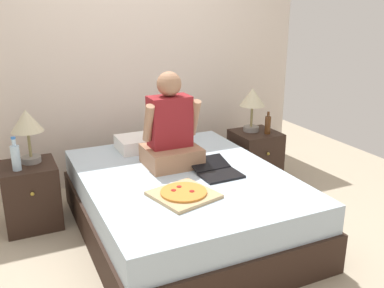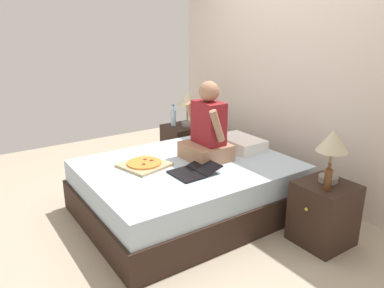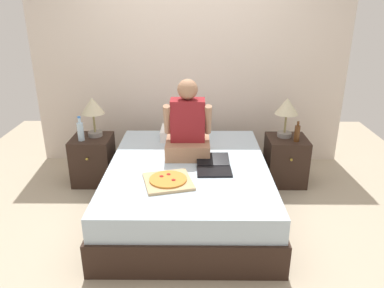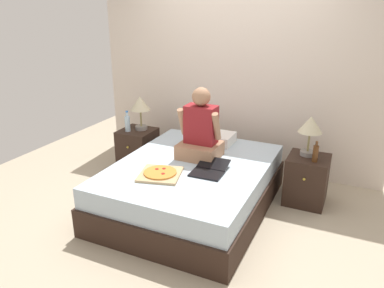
{
  "view_description": "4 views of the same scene",
  "coord_description": "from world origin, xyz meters",
  "views": [
    {
      "loc": [
        -1.27,
        -2.89,
        1.81
      ],
      "look_at": [
        0.02,
        -0.12,
        0.8
      ],
      "focal_mm": 40.0,
      "sensor_mm": 36.0,
      "label": 1
    },
    {
      "loc": [
        2.85,
        -1.88,
        1.83
      ],
      "look_at": [
        0.06,
        0.01,
        0.73
      ],
      "focal_mm": 35.0,
      "sensor_mm": 36.0,
      "label": 2
    },
    {
      "loc": [
        0.07,
        -3.3,
        2.03
      ],
      "look_at": [
        0.04,
        -0.2,
        0.81
      ],
      "focal_mm": 35.0,
      "sensor_mm": 36.0,
      "label": 3
    },
    {
      "loc": [
        1.54,
        -3.31,
        2.12
      ],
      "look_at": [
        0.12,
        -0.24,
        0.85
      ],
      "focal_mm": 35.0,
      "sensor_mm": 36.0,
      "label": 4
    }
  ],
  "objects": [
    {
      "name": "bed",
      "position": [
        0.0,
        0.0,
        0.26
      ],
      "size": [
        1.57,
        2.01,
        0.52
      ],
      "color": "black",
      "rests_on": "ground"
    },
    {
      "name": "lamp_on_left_nightstand",
      "position": [
        -1.07,
        0.71,
        0.87
      ],
      "size": [
        0.26,
        0.26,
        0.45
      ],
      "color": "gray",
      "rests_on": "nightstand_left"
    },
    {
      "name": "beer_bottle",
      "position": [
        1.18,
        0.56,
        0.64
      ],
      "size": [
        0.06,
        0.06,
        0.23
      ],
      "color": "#512D14",
      "rests_on": "nightstand_right"
    },
    {
      "name": "lamp_on_right_nightstand",
      "position": [
        1.08,
        0.71,
        0.87
      ],
      "size": [
        0.26,
        0.26,
        0.45
      ],
      "color": "gray",
      "rests_on": "nightstand_right"
    },
    {
      "name": "water_bottle",
      "position": [
        -1.19,
        0.57,
        0.66
      ],
      "size": [
        0.07,
        0.07,
        0.28
      ],
      "color": "silver",
      "rests_on": "nightstand_left"
    },
    {
      "name": "ground_plane",
      "position": [
        0.0,
        0.0,
        0.0
      ],
      "size": [
        5.87,
        5.87,
        0.0
      ],
      "primitive_type": "plane",
      "color": "tan"
    },
    {
      "name": "wall_back",
      "position": [
        0.0,
        1.37,
        1.25
      ],
      "size": [
        3.87,
        0.12,
        2.5
      ],
      "primitive_type": "cube",
      "color": "beige",
      "rests_on": "ground"
    },
    {
      "name": "nightstand_right",
      "position": [
        1.11,
        0.66,
        0.27
      ],
      "size": [
        0.44,
        0.47,
        0.55
      ],
      "color": "black",
      "rests_on": "ground"
    },
    {
      "name": "nightstand_left",
      "position": [
        -1.11,
        0.66,
        0.27
      ],
      "size": [
        0.44,
        0.47,
        0.55
      ],
      "color": "black",
      "rests_on": "ground"
    },
    {
      "name": "pillow",
      "position": [
        -0.06,
        0.73,
        0.58
      ],
      "size": [
        0.52,
        0.34,
        0.12
      ],
      "primitive_type": "cube",
      "color": "white",
      "rests_on": "bed"
    },
    {
      "name": "pizza_box",
      "position": [
        -0.17,
        -0.38,
        0.54
      ],
      "size": [
        0.49,
        0.49,
        0.05
      ],
      "color": "tan",
      "rests_on": "bed"
    },
    {
      "name": "person_seated",
      "position": [
        -0.01,
        0.24,
        0.81
      ],
      "size": [
        0.47,
        0.4,
        0.78
      ],
      "color": "#A37556",
      "rests_on": "bed"
    },
    {
      "name": "laptop",
      "position": [
        0.24,
        -0.11,
        0.54
      ],
      "size": [
        0.33,
        0.42,
        0.07
      ],
      "color": "black",
      "rests_on": "bed"
    }
  ]
}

